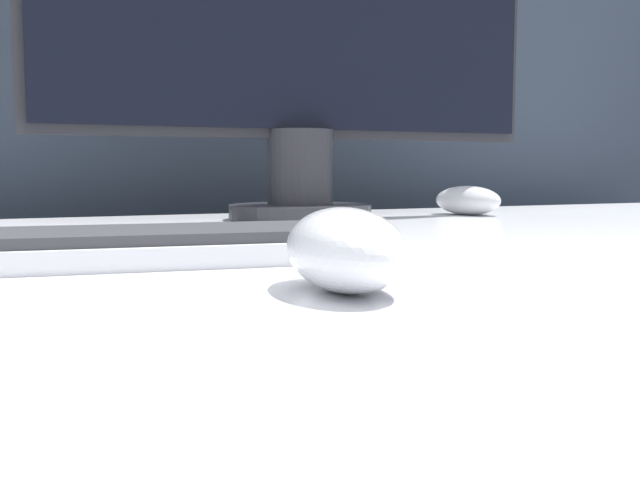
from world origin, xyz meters
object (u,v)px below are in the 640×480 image
Objects in this scene: computer_mouse_near at (345,250)px; monitor at (299,3)px; computer_mouse_far at (468,200)px; keyboard at (86,247)px.

computer_mouse_near is 0.64m from monitor.
computer_mouse_far is (0.26, -0.01, -0.26)m from monitor.
keyboard is at bearing -131.11° from monitor.
computer_mouse_near is 0.17× the size of monitor.
monitor reaches higher than computer_mouse_far.
monitor is at bearing 55.69° from keyboard.
monitor reaches higher than computer_mouse_near.
computer_mouse_far reaches higher than keyboard.
computer_mouse_near is at bearing -110.03° from monitor.
computer_mouse_near is 0.98× the size of computer_mouse_far.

